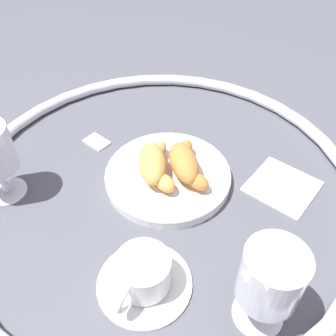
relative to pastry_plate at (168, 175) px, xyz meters
name	(u,v)px	position (x,y,z in m)	size (l,w,h in m)	color
ground_plane	(160,185)	(0.01, -0.02, -0.01)	(2.20, 2.20, 0.00)	#4C4F56
table_chrome_rim	(160,180)	(0.01, -0.02, 0.00)	(0.71, 0.71, 0.02)	silver
pastry_plate	(168,175)	(0.00, 0.00, 0.00)	(0.23, 0.23, 0.02)	white
croissant_large	(154,164)	(-0.01, -0.02, 0.03)	(0.13, 0.08, 0.04)	#D6994C
croissant_small	(185,163)	(0.01, 0.03, 0.03)	(0.14, 0.07, 0.04)	#BC7A38
coffee_cup_near	(143,275)	(0.19, -0.10, 0.01)	(0.14, 0.14, 0.06)	white
juice_glass_left	(270,279)	(0.28, 0.04, 0.08)	(0.08, 0.08, 0.14)	white
sugar_packet	(97,141)	(-0.14, -0.11, -0.01)	(0.05, 0.03, 0.01)	white
folded_napkin	(283,186)	(0.08, 0.19, -0.01)	(0.11, 0.11, 0.01)	silver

